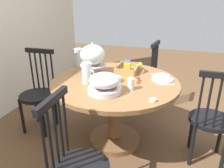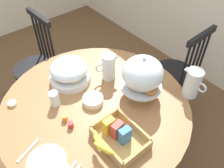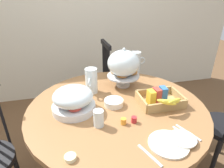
{
  "view_description": "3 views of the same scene",
  "coord_description": "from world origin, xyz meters",
  "px_view_note": "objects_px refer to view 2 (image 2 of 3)",
  "views": [
    {
      "loc": [
        -1.88,
        -0.42,
        1.54
      ],
      "look_at": [
        -0.0,
        0.18,
        0.74
      ],
      "focal_mm": 34.89,
      "sensor_mm": 36.0,
      "label": 1
    },
    {
      "loc": [
        0.98,
        -0.39,
        1.96
      ],
      "look_at": [
        0.1,
        0.33,
        0.84
      ],
      "focal_mm": 37.78,
      "sensor_mm": 36.0,
      "label": 2
    },
    {
      "loc": [
        -0.22,
        -0.97,
        1.49
      ],
      "look_at": [
        0.1,
        0.33,
        0.84
      ],
      "focal_mm": 30.41,
      "sensor_mm": 36.0,
      "label": 3
    }
  ],
  "objects_px": {
    "fruit_platter_covered": "(69,72)",
    "butter_dish": "(12,103)",
    "milk_pitcher": "(192,84)",
    "china_plate_large": "(47,162)",
    "windsor_chair_by_cabinet": "(37,68)",
    "pastry_stand_with_dome": "(143,75)",
    "drinking_glass": "(54,99)",
    "orange_juice_pitcher": "(109,68)",
    "windsor_chair_near_window": "(176,75)",
    "cereal_basket": "(117,136)",
    "cereal_bowl": "(93,100)",
    "dining_table": "(96,121)"
  },
  "relations": [
    {
      "from": "windsor_chair_by_cabinet",
      "to": "drinking_glass",
      "type": "xyz_separation_m",
      "value": [
        0.78,
        -0.18,
        0.34
      ]
    },
    {
      "from": "dining_table",
      "to": "orange_juice_pitcher",
      "type": "bearing_deg",
      "value": 121.78
    },
    {
      "from": "windsor_chair_by_cabinet",
      "to": "fruit_platter_covered",
      "type": "xyz_separation_m",
      "value": [
        0.64,
        0.03,
        0.37
      ]
    },
    {
      "from": "fruit_platter_covered",
      "to": "butter_dish",
      "type": "xyz_separation_m",
      "value": [
        -0.05,
        -0.43,
        -0.07
      ]
    },
    {
      "from": "pastry_stand_with_dome",
      "to": "drinking_glass",
      "type": "distance_m",
      "value": 0.6
    },
    {
      "from": "fruit_platter_covered",
      "to": "cereal_bowl",
      "type": "xyz_separation_m",
      "value": [
        0.29,
        -0.0,
        -0.06
      ]
    },
    {
      "from": "windsor_chair_near_window",
      "to": "fruit_platter_covered",
      "type": "xyz_separation_m",
      "value": [
        -0.3,
        -0.94,
        0.37
      ]
    },
    {
      "from": "pastry_stand_with_dome",
      "to": "cereal_basket",
      "type": "distance_m",
      "value": 0.43
    },
    {
      "from": "windsor_chair_near_window",
      "to": "windsor_chair_by_cabinet",
      "type": "bearing_deg",
      "value": -133.89
    },
    {
      "from": "fruit_platter_covered",
      "to": "windsor_chair_by_cabinet",
      "type": "bearing_deg",
      "value": -177.68
    },
    {
      "from": "pastry_stand_with_dome",
      "to": "fruit_platter_covered",
      "type": "xyz_separation_m",
      "value": [
        -0.44,
        -0.29,
        -0.11
      ]
    },
    {
      "from": "orange_juice_pitcher",
      "to": "butter_dish",
      "type": "height_order",
      "value": "orange_juice_pitcher"
    },
    {
      "from": "cereal_bowl",
      "to": "butter_dish",
      "type": "distance_m",
      "value": 0.55
    },
    {
      "from": "cereal_basket",
      "to": "butter_dish",
      "type": "bearing_deg",
      "value": -151.22
    },
    {
      "from": "pastry_stand_with_dome",
      "to": "fruit_platter_covered",
      "type": "relative_size",
      "value": 1.15
    },
    {
      "from": "pastry_stand_with_dome",
      "to": "orange_juice_pitcher",
      "type": "height_order",
      "value": "pastry_stand_with_dome"
    },
    {
      "from": "cereal_bowl",
      "to": "cereal_basket",
      "type": "bearing_deg",
      "value": -11.73
    },
    {
      "from": "milk_pitcher",
      "to": "windsor_chair_near_window",
      "type": "bearing_deg",
      "value": 133.78
    },
    {
      "from": "cereal_basket",
      "to": "fruit_platter_covered",
      "type": "bearing_deg",
      "value": 173.55
    },
    {
      "from": "pastry_stand_with_dome",
      "to": "drinking_glass",
      "type": "height_order",
      "value": "pastry_stand_with_dome"
    },
    {
      "from": "cereal_basket",
      "to": "cereal_bowl",
      "type": "xyz_separation_m",
      "value": [
        -0.33,
        0.07,
        -0.02
      ]
    },
    {
      "from": "windsor_chair_by_cabinet",
      "to": "dining_table",
      "type": "bearing_deg",
      "value": 1.43
    },
    {
      "from": "milk_pitcher",
      "to": "cereal_bowl",
      "type": "bearing_deg",
      "value": -122.89
    },
    {
      "from": "pastry_stand_with_dome",
      "to": "butter_dish",
      "type": "height_order",
      "value": "pastry_stand_with_dome"
    },
    {
      "from": "milk_pitcher",
      "to": "butter_dish",
      "type": "xyz_separation_m",
      "value": [
        -0.7,
        -1.0,
        -0.09
      ]
    },
    {
      "from": "windsor_chair_near_window",
      "to": "fruit_platter_covered",
      "type": "height_order",
      "value": "windsor_chair_near_window"
    },
    {
      "from": "orange_juice_pitcher",
      "to": "china_plate_large",
      "type": "xyz_separation_m",
      "value": [
        0.32,
        -0.7,
        -0.09
      ]
    },
    {
      "from": "china_plate_large",
      "to": "fruit_platter_covered",
      "type": "bearing_deg",
      "value": 136.06
    },
    {
      "from": "china_plate_large",
      "to": "drinking_glass",
      "type": "xyz_separation_m",
      "value": [
        -0.34,
        0.25,
        0.05
      ]
    },
    {
      "from": "milk_pitcher",
      "to": "cereal_basket",
      "type": "distance_m",
      "value": 0.64
    },
    {
      "from": "windsor_chair_near_window",
      "to": "cereal_basket",
      "type": "xyz_separation_m",
      "value": [
        0.32,
        -1.01,
        0.33
      ]
    },
    {
      "from": "pastry_stand_with_dome",
      "to": "orange_juice_pitcher",
      "type": "relative_size",
      "value": 1.66
    },
    {
      "from": "dining_table",
      "to": "windsor_chair_near_window",
      "type": "xyz_separation_m",
      "value": [
        -0.01,
        0.95,
        -0.09
      ]
    },
    {
      "from": "butter_dish",
      "to": "china_plate_large",
      "type": "bearing_deg",
      "value": -2.65
    },
    {
      "from": "windsor_chair_by_cabinet",
      "to": "butter_dish",
      "type": "distance_m",
      "value": 0.78
    },
    {
      "from": "cereal_bowl",
      "to": "drinking_glass",
      "type": "bearing_deg",
      "value": -125.61
    },
    {
      "from": "windsor_chair_near_window",
      "to": "pastry_stand_with_dome",
      "type": "relative_size",
      "value": 2.83
    },
    {
      "from": "fruit_platter_covered",
      "to": "cereal_basket",
      "type": "height_order",
      "value": "fruit_platter_covered"
    },
    {
      "from": "milk_pitcher",
      "to": "china_plate_large",
      "type": "bearing_deg",
      "value": -99.82
    },
    {
      "from": "fruit_platter_covered",
      "to": "milk_pitcher",
      "type": "distance_m",
      "value": 0.87
    },
    {
      "from": "pastry_stand_with_dome",
      "to": "orange_juice_pitcher",
      "type": "bearing_deg",
      "value": -169.42
    },
    {
      "from": "cereal_basket",
      "to": "china_plate_large",
      "type": "height_order",
      "value": "cereal_basket"
    },
    {
      "from": "windsor_chair_by_cabinet",
      "to": "pastry_stand_with_dome",
      "type": "distance_m",
      "value": 1.23
    },
    {
      "from": "milk_pitcher",
      "to": "china_plate_large",
      "type": "height_order",
      "value": "milk_pitcher"
    },
    {
      "from": "china_plate_large",
      "to": "cereal_bowl",
      "type": "bearing_deg",
      "value": 112.63
    },
    {
      "from": "orange_juice_pitcher",
      "to": "butter_dish",
      "type": "bearing_deg",
      "value": -106.99
    },
    {
      "from": "dining_table",
      "to": "china_plate_large",
      "type": "xyz_separation_m",
      "value": [
        0.17,
        -0.46,
        0.2
      ]
    },
    {
      "from": "fruit_platter_covered",
      "to": "orange_juice_pitcher",
      "type": "xyz_separation_m",
      "value": [
        0.16,
        0.24,
        0.01
      ]
    },
    {
      "from": "fruit_platter_covered",
      "to": "butter_dish",
      "type": "distance_m",
      "value": 0.44
    },
    {
      "from": "windsor_chair_by_cabinet",
      "to": "milk_pitcher",
      "type": "xyz_separation_m",
      "value": [
        1.29,
        0.6,
        0.38
      ]
    }
  ]
}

